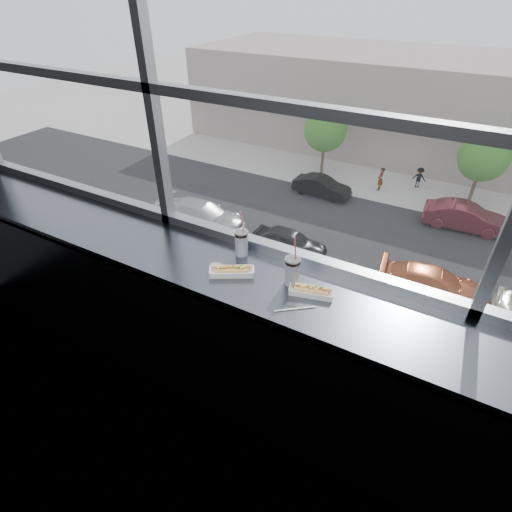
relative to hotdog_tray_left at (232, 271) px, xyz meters
The scene contains 25 objects.
wall_back_lower 0.71m from the hotdog_tray_left, 49.64° to the left, with size 6.00×6.00×0.00m, color black.
window_glass 1.25m from the hotdog_tray_left, 51.34° to the left, with size 6.00×6.00×0.00m, color silver.
window_mullions 1.25m from the hotdog_tray_left, 49.64° to the left, with size 6.00×0.08×2.40m, color gray, non-canonical shape.
counter 0.28m from the hotdog_tray_left, ahead, with size 6.00×0.55×0.06m, color slate.
counter_fascia 0.67m from the hotdog_tray_left, 37.42° to the right, with size 6.00×0.04×1.04m, color slate.
hotdog_tray_left is the anchor object (origin of this frame).
hotdog_tray_right 0.48m from the hotdog_tray_left, ahead, with size 0.25×0.14×0.06m.
soda_cup_left 0.23m from the hotdog_tray_left, 105.07° to the left, with size 0.09×0.09×0.32m.
soda_cup_right 0.36m from the hotdog_tray_left, 15.59° to the left, with size 0.09×0.09×0.33m.
loose_straw 0.46m from the hotdog_tray_left, 12.11° to the right, with size 0.01×0.01×0.22m, color white.
wrapper 0.11m from the hotdog_tray_left, behind, with size 0.10×0.07×0.02m, color silver.
plaza_ground 45.47m from the hotdog_tray_left, 89.64° to the left, with size 120.00×120.00×0.00m, color #A8A39E.
plaza_near 14.15m from the hotdog_tray_left, 87.86° to the left, with size 50.00×14.00×0.04m, color #A8A39E.
street_asphalt 23.65m from the hotdog_tray_left, 89.23° to the left, with size 80.00×10.00×0.06m, color black.
far_sidewalk 30.80m from the hotdog_tray_left, 89.45° to the left, with size 80.00×6.00×0.04m, color #A8A39E.
far_building 39.17m from the hotdog_tray_left, 89.59° to the left, with size 50.00×14.00×8.00m, color gray.
car_near_a 23.47m from the hotdog_tray_left, 128.21° to the left, with size 6.80×2.83×2.27m, color #A5A5A5.
car_far_b 26.74m from the hotdog_tray_left, 85.48° to the left, with size 6.66×2.77×2.22m, color maroon.
car_far_a 27.86m from the hotdog_tray_left, 107.76° to the left, with size 5.63×2.35×1.88m, color black.
car_near_b 20.82m from the hotdog_tray_left, 112.25° to the left, with size 6.03×2.51×2.01m, color black.
car_near_c 19.74m from the hotdog_tray_left, 85.64° to the left, with size 6.23×2.60×2.08m, color #A44B23.
pedestrian_b 31.38m from the hotdog_tray_left, 93.56° to the left, with size 0.84×0.63×1.90m, color #66605B.
pedestrian_a 29.81m from the hotdog_tray_left, 98.92° to the left, with size 0.95×0.71×2.14m, color #66605B.
tree_left 31.04m from the hotdog_tray_left, 108.25° to the left, with size 3.33×3.33×5.21m.
tree_center 29.67m from the hotdog_tray_left, 86.08° to the left, with size 3.30×3.30×5.16m.
Camera 1 is at (0.75, -0.37, 2.54)m, focal length 28.00 mm.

